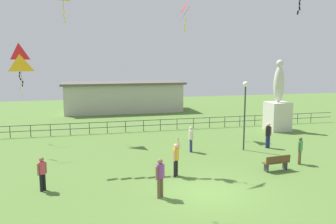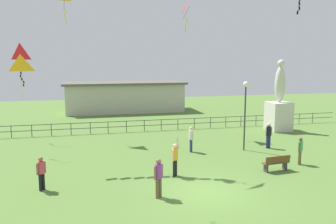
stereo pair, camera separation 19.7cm
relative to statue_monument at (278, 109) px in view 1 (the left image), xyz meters
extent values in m
plane|color=#517533|center=(-10.68, -11.61, -1.85)|extent=(80.00, 80.00, 0.00)
cube|color=beige|center=(0.00, 0.00, -0.66)|extent=(1.75, 1.75, 2.39)
ellipsoid|color=beige|center=(0.00, 0.00, 2.04)|extent=(0.90, 0.76, 3.00)
sphere|color=beige|center=(0.00, 0.00, 3.79)|extent=(0.56, 0.56, 0.56)
cylinder|color=#38383D|center=(-5.76, -5.27, 0.24)|extent=(0.10, 0.10, 4.18)
sphere|color=white|center=(-5.76, -5.27, 2.48)|extent=(0.36, 0.36, 0.36)
cube|color=brown|center=(-6.06, -9.59, -1.40)|extent=(1.53, 0.55, 0.06)
cube|color=brown|center=(-6.04, -9.77, -1.18)|extent=(1.50, 0.21, 0.36)
cube|color=#333338|center=(-6.66, -9.65, -1.63)|extent=(0.08, 0.36, 0.45)
cube|color=#333338|center=(-5.46, -9.53, -1.63)|extent=(0.08, 0.36, 0.45)
cylinder|color=navy|center=(-9.25, -4.79, -1.43)|extent=(0.14, 0.14, 0.84)
cylinder|color=navy|center=(-9.27, -4.95, -1.43)|extent=(0.14, 0.14, 0.84)
cylinder|color=white|center=(-9.26, -4.87, -0.71)|extent=(0.31, 0.31, 0.60)
sphere|color=beige|center=(-9.26, -4.87, -0.30)|extent=(0.23, 0.23, 0.23)
cylinder|color=beige|center=(-9.24, -4.67, -0.75)|extent=(0.09, 0.09, 0.57)
cylinder|color=beige|center=(-9.28, -5.08, -0.75)|extent=(0.09, 0.09, 0.57)
cylinder|color=black|center=(-17.74, -9.52, -1.46)|extent=(0.14, 0.14, 0.79)
cylinder|color=black|center=(-17.86, -9.62, -1.46)|extent=(0.14, 0.14, 0.79)
cylinder|color=#D83F59|center=(-17.80, -9.57, -0.78)|extent=(0.29, 0.29, 0.56)
sphere|color=#8C6647|center=(-17.80, -9.57, -0.39)|extent=(0.21, 0.21, 0.21)
cylinder|color=#8C6647|center=(-17.65, -9.44, -0.82)|extent=(0.09, 0.09, 0.53)
cylinder|color=#8C6647|center=(-17.95, -9.69, -0.82)|extent=(0.09, 0.09, 0.53)
cylinder|color=brown|center=(-12.94, -11.69, -1.42)|extent=(0.15, 0.15, 0.87)
cylinder|color=brown|center=(-12.80, -11.59, -1.42)|extent=(0.15, 0.15, 0.87)
cylinder|color=purple|center=(-12.87, -11.64, -0.67)|extent=(0.32, 0.32, 0.62)
sphere|color=#8C6647|center=(-12.87, -11.64, -0.25)|extent=(0.23, 0.23, 0.23)
cylinder|color=#8C6647|center=(-13.05, -11.76, -0.71)|extent=(0.10, 0.10, 0.59)
cylinder|color=#8C6647|center=(-12.69, -11.52, -0.71)|extent=(0.10, 0.10, 0.59)
cylinder|color=black|center=(-11.42, -9.07, -1.43)|extent=(0.15, 0.15, 0.85)
cylinder|color=black|center=(-11.53, -9.19, -1.43)|extent=(0.15, 0.15, 0.85)
cylinder|color=orange|center=(-11.47, -9.13, -0.70)|extent=(0.31, 0.31, 0.60)
sphere|color=beige|center=(-11.47, -9.13, -0.29)|extent=(0.23, 0.23, 0.23)
cylinder|color=beige|center=(-11.29, -9.01, -0.17)|extent=(0.21, 0.20, 0.58)
cylinder|color=beige|center=(-11.61, -9.28, -0.74)|extent=(0.09, 0.09, 0.57)
cylinder|color=brown|center=(-4.19, -8.96, -1.46)|extent=(0.13, 0.13, 0.79)
cylinder|color=brown|center=(-4.07, -8.86, -1.46)|extent=(0.13, 0.13, 0.79)
cylinder|color=#4CB259|center=(-4.13, -8.91, -0.79)|extent=(0.29, 0.29, 0.56)
sphere|color=brown|center=(-4.13, -8.91, -0.40)|extent=(0.21, 0.21, 0.21)
cylinder|color=brown|center=(-4.28, -9.03, -0.82)|extent=(0.09, 0.09, 0.53)
cylinder|color=brown|center=(-3.98, -8.79, -0.82)|extent=(0.09, 0.09, 0.53)
cylinder|color=navy|center=(-4.02, -5.18, -1.42)|extent=(0.15, 0.15, 0.87)
cylinder|color=navy|center=(-3.85, -5.18, -1.42)|extent=(0.15, 0.15, 0.87)
cylinder|color=black|center=(-3.93, -5.18, -0.68)|extent=(0.32, 0.32, 0.61)
sphere|color=beige|center=(-3.93, -5.18, -0.26)|extent=(0.23, 0.23, 0.23)
cylinder|color=beige|center=(-4.14, -5.18, -0.72)|extent=(0.10, 0.10, 0.58)
cylinder|color=beige|center=(-3.72, -5.18, -0.72)|extent=(0.10, 0.10, 0.58)
pyramid|color=red|center=(-20.25, 1.85, 4.56)|extent=(1.11, 0.97, 1.24)
cylinder|color=#4C381E|center=(-20.16, 1.50, 3.95)|extent=(0.21, 0.72, 1.24)
cube|color=black|center=(-20.24, 1.46, 3.30)|extent=(0.10, 0.02, 0.21)
cube|color=black|center=(-20.22, 1.47, 3.08)|extent=(0.10, 0.02, 0.20)
cube|color=black|center=(-20.25, 1.45, 2.86)|extent=(0.08, 0.04, 0.20)
cube|color=black|center=(-20.19, 1.48, 2.64)|extent=(0.11, 0.04, 0.21)
cube|color=black|center=(-20.07, 1.54, 2.42)|extent=(0.11, 0.04, 0.21)
cube|color=black|center=(-20.10, 1.52, 2.20)|extent=(0.10, 0.05, 0.20)
pyramid|color=yellow|center=(-19.58, -2.34, 3.76)|extent=(1.21, 0.92, 1.06)
cylinder|color=#4C381E|center=(-19.49, -2.65, 3.24)|extent=(0.19, 0.63, 1.06)
cube|color=white|center=(-19.54, -2.68, 2.68)|extent=(0.11, 0.02, 0.21)
cube|color=white|center=(-19.52, -2.67, 2.46)|extent=(0.10, 0.02, 0.21)
cube|color=white|center=(-19.59, -2.70, 2.24)|extent=(0.11, 0.04, 0.21)
cube|color=white|center=(-19.48, -2.65, 2.02)|extent=(0.08, 0.02, 0.20)
cube|color=white|center=(-19.53, -2.67, 1.80)|extent=(0.11, 0.02, 0.21)
cylinder|color=#4C381E|center=(-17.00, 1.92, 8.34)|extent=(0.15, 0.49, 1.31)
cube|color=yellow|center=(-17.03, 1.90, 7.71)|extent=(0.09, 0.02, 0.20)
cube|color=yellow|center=(-16.96, 1.94, 7.49)|extent=(0.09, 0.03, 0.20)
cube|color=yellow|center=(-17.01, 1.91, 7.27)|extent=(0.08, 0.03, 0.20)
cube|color=yellow|center=(-16.95, 1.94, 7.05)|extent=(0.09, 0.05, 0.20)
cube|color=yellow|center=(-16.93, 1.96, 6.83)|extent=(0.08, 0.03, 0.20)
cube|color=black|center=(-5.35, -9.88, 6.75)|extent=(0.09, 0.03, 0.20)
cube|color=black|center=(-5.33, -9.87, 6.53)|extent=(0.10, 0.04, 0.21)
cube|color=black|center=(-5.46, -9.94, 6.31)|extent=(0.10, 0.02, 0.21)
pyramid|color=red|center=(-7.65, 0.75, 8.10)|extent=(0.70, 1.09, 0.95)
cylinder|color=#4C381E|center=(-7.93, 0.78, 7.63)|extent=(0.59, 0.08, 0.95)
cube|color=yellow|center=(-7.93, 0.78, 7.14)|extent=(0.10, 0.03, 0.20)
cube|color=yellow|center=(-7.89, 0.80, 6.92)|extent=(0.08, 0.03, 0.20)
cube|color=yellow|center=(-8.01, 0.74, 6.70)|extent=(0.09, 0.02, 0.20)
cube|color=yellow|center=(-8.01, 0.74, 6.48)|extent=(0.11, 0.02, 0.21)
cube|color=yellow|center=(-8.01, 0.74, 6.26)|extent=(0.11, 0.02, 0.21)
cylinder|color=#4C4742|center=(-21.32, 2.39, -1.38)|extent=(0.06, 0.06, 0.95)
cylinder|color=#4C4742|center=(-19.85, 2.39, -1.38)|extent=(0.06, 0.06, 0.95)
cylinder|color=#4C4742|center=(-18.41, 2.39, -1.38)|extent=(0.06, 0.06, 0.95)
cylinder|color=#4C4742|center=(-16.92, 2.39, -1.38)|extent=(0.06, 0.06, 0.95)
cylinder|color=#4C4742|center=(-15.43, 2.39, -1.38)|extent=(0.06, 0.06, 0.95)
cylinder|color=#4C4742|center=(-14.02, 2.39, -1.38)|extent=(0.06, 0.06, 0.95)
cylinder|color=#4C4742|center=(-12.53, 2.39, -1.38)|extent=(0.06, 0.06, 0.95)
cylinder|color=#4C4742|center=(-11.03, 2.39, -1.38)|extent=(0.06, 0.06, 0.95)
cylinder|color=#4C4742|center=(-9.58, 2.39, -1.38)|extent=(0.06, 0.06, 0.95)
cylinder|color=#4C4742|center=(-8.12, 2.39, -1.38)|extent=(0.06, 0.06, 0.95)
cylinder|color=#4C4742|center=(-6.65, 2.39, -1.38)|extent=(0.06, 0.06, 0.95)
cylinder|color=#4C4742|center=(-5.16, 2.39, -1.38)|extent=(0.06, 0.06, 0.95)
cylinder|color=#4C4742|center=(-3.72, 2.39, -1.38)|extent=(0.06, 0.06, 0.95)
cylinder|color=#4C4742|center=(-2.26, 2.39, -1.38)|extent=(0.06, 0.06, 0.95)
cylinder|color=#4C4742|center=(-0.78, 2.39, -1.38)|extent=(0.06, 0.06, 0.95)
cylinder|color=#4C4742|center=(0.72, 2.39, -1.38)|extent=(0.06, 0.06, 0.95)
cylinder|color=#4C4742|center=(2.18, 2.39, -1.38)|extent=(0.06, 0.06, 0.95)
cylinder|color=#4C4742|center=(3.67, 2.39, -1.38)|extent=(0.06, 0.06, 0.95)
cylinder|color=#4C4742|center=(5.12, 2.39, -1.38)|extent=(0.06, 0.06, 0.95)
cube|color=#4C4742|center=(-10.68, 2.39, -0.94)|extent=(36.00, 0.05, 0.05)
cube|color=#4C4742|center=(-10.68, 2.39, -1.38)|extent=(36.00, 0.05, 0.05)
cube|color=#B7B2A3|center=(-11.22, 14.39, -0.26)|extent=(13.16, 4.86, 3.18)
cube|color=#59544C|center=(-11.22, 14.39, 1.44)|extent=(13.76, 5.46, 0.24)
camera|label=1|loc=(-16.00, -25.16, 3.91)|focal=36.45mm
camera|label=2|loc=(-15.81, -25.20, 3.91)|focal=36.45mm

